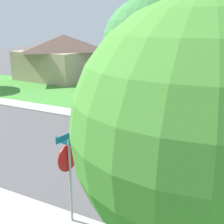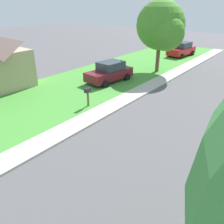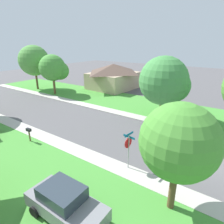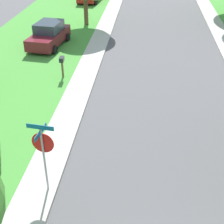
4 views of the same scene
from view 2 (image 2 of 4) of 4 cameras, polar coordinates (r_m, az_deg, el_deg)
The scene contains 6 objects.
sidewalk_west at distance 13.90m, azimuth -6.33°, elevation -1.80°, with size 1.40×56.00×0.10m, color #B7B2A8.
lawn_west at distance 17.24m, azimuth -17.77°, elevation 2.60°, with size 8.00×56.00×0.08m, color #479338.
car_red_far_down_street at distance 31.95m, azimuth 16.65°, elevation 14.47°, with size 2.41×4.48×1.76m.
car_maroon_behind_trees at distance 20.34m, azimuth -0.61°, elevation 9.73°, with size 2.41×4.48×1.76m.
tree_across_left at distance 23.08m, azimuth 12.15°, elevation 19.62°, with size 4.80×4.46×6.64m.
mailbox at distance 15.29m, azimuth -5.96°, elevation 4.74°, with size 0.27×0.50×1.31m.
Camera 2 is at (4.01, 3.20, 6.36)m, focal length 37.38 mm.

